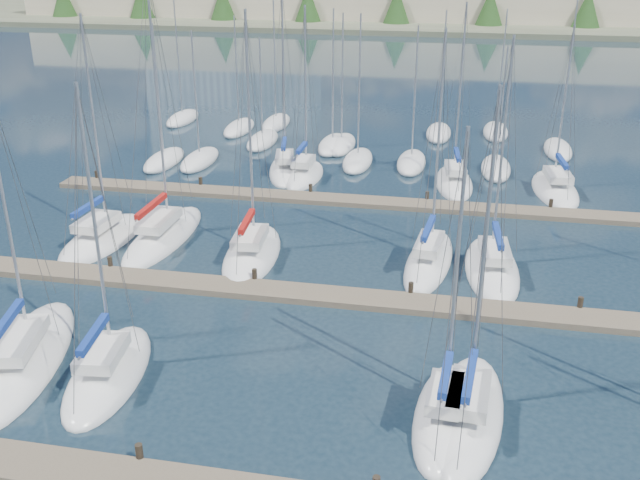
% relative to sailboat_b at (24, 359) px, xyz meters
% --- Properties ---
extents(ground, '(400.00, 400.00, 0.00)m').
position_rel_sailboat_b_xyz_m(ground, '(11.47, 52.09, -0.17)').
color(ground, '#1E303D').
rests_on(ground, ground).
extents(dock_mid, '(44.00, 1.93, 1.10)m').
position_rel_sailboat_b_xyz_m(dock_mid, '(11.47, 8.10, -0.02)').
color(dock_mid, '#6B5E4C').
rests_on(dock_mid, ground).
extents(dock_far, '(44.00, 1.93, 1.10)m').
position_rel_sailboat_b_xyz_m(dock_far, '(11.47, 22.10, -0.02)').
color(dock_far, '#6B5E4C').
rests_on(dock_far, ground).
extents(sailboat_b, '(5.46, 10.51, 13.61)m').
position_rel_sailboat_b_xyz_m(sailboat_b, '(0.00, 0.00, 0.00)').
color(sailboat_b, white).
rests_on(sailboat_b, ground).
extents(sailboat_i, '(2.87, 9.94, 15.91)m').
position_rel_sailboat_b_xyz_m(sailboat_i, '(0.49, 13.78, 0.02)').
color(sailboat_i, white).
rests_on(sailboat_i, ground).
extents(sailboat_d, '(2.61, 7.07, 11.67)m').
position_rel_sailboat_b_xyz_m(sailboat_d, '(17.44, -0.52, 0.02)').
color(sailboat_d, white).
rests_on(sailboat_d, ground).
extents(sailboat_n, '(3.92, 8.14, 14.15)m').
position_rel_sailboat_b_xyz_m(sailboat_n, '(4.45, 27.86, 0.03)').
color(sailboat_n, white).
rests_on(sailboat_n, ground).
extents(sailboat_o, '(2.54, 6.85, 13.01)m').
position_rel_sailboat_b_xyz_m(sailboat_o, '(6.18, 26.91, 0.03)').
color(sailboat_o, white).
rests_on(sailboat_o, ground).
extents(sailboat_p, '(3.31, 8.01, 13.31)m').
position_rel_sailboat_b_xyz_m(sailboat_p, '(17.18, 27.41, 0.02)').
color(sailboat_p, white).
rests_on(sailboat_p, ground).
extents(sailboat_c, '(3.78, 7.74, 12.55)m').
position_rel_sailboat_b_xyz_m(sailboat_c, '(3.96, -0.31, 0.01)').
color(sailboat_c, white).
rests_on(sailboat_c, ground).
extents(sailboat_e, '(3.34, 8.30, 12.95)m').
position_rel_sailboat_b_xyz_m(sailboat_e, '(18.30, -0.25, 0.02)').
color(sailboat_e, white).
rests_on(sailboat_e, ground).
extents(sailboat_q, '(3.58, 8.49, 12.03)m').
position_rel_sailboat_b_xyz_m(sailboat_q, '(24.19, 27.19, 0.00)').
color(sailboat_q, white).
rests_on(sailboat_q, ground).
extents(sailboat_h, '(3.48, 8.23, 13.58)m').
position_rel_sailboat_b_xyz_m(sailboat_h, '(-2.92, 12.71, 0.01)').
color(sailboat_h, white).
rests_on(sailboat_h, ground).
extents(sailboat_k, '(3.18, 8.82, 13.16)m').
position_rel_sailboat_b_xyz_m(sailboat_k, '(16.14, 13.25, 0.02)').
color(sailboat_k, white).
rests_on(sailboat_k, ground).
extents(sailboat_l, '(3.32, 8.72, 12.95)m').
position_rel_sailboat_b_xyz_m(sailboat_l, '(19.51, 12.93, 0.01)').
color(sailboat_l, white).
rests_on(sailboat_l, ground).
extents(sailboat_j, '(3.63, 8.57, 13.98)m').
position_rel_sailboat_b_xyz_m(sailboat_j, '(6.36, 12.31, 0.01)').
color(sailboat_j, white).
rests_on(sailboat_j, ground).
extents(distant_boats, '(36.93, 20.75, 13.30)m').
position_rel_sailboat_b_xyz_m(distant_boats, '(7.13, 35.85, 0.12)').
color(distant_boats, '#9EA0A5').
rests_on(distant_boats, ground).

